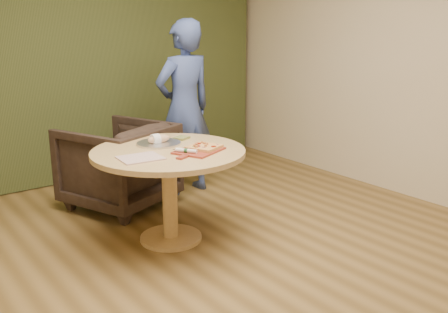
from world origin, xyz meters
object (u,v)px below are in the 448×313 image
flatbread_pizza (204,147)px  person_standing (184,108)px  serving_tray (159,143)px  armchair (119,161)px  bread_roll (158,139)px  pizza_paddle (198,151)px  pedestal_table (169,167)px  cutlery_roll (186,151)px

flatbread_pizza → person_standing: (0.54, 1.12, 0.09)m
person_standing → serving_tray: bearing=43.9°
serving_tray → armchair: 0.82m
serving_tray → bread_roll: bearing=180.0°
pizza_paddle → flatbread_pizza: (0.06, 0.01, 0.02)m
pedestal_table → flatbread_pizza: (0.21, -0.18, 0.17)m
pedestal_table → cutlery_roll: (0.03, -0.20, 0.17)m
serving_tray → bread_roll: 0.04m
cutlery_roll → bread_roll: size_ratio=0.94×
pizza_paddle → cutlery_roll: size_ratio=2.62×
person_standing → pedestal_table: bearing=49.5°
bread_roll → cutlery_roll: bearing=-88.7°
pedestal_table → person_standing: person_standing is taller
pedestal_table → armchair: bearing=88.8°
bread_roll → armchair: armchair is taller
pedestal_table → bread_roll: size_ratio=6.17×
person_standing → pizza_paddle: bearing=60.1°
pedestal_table → pizza_paddle: 0.28m
pizza_paddle → armchair: (-0.13, 1.15, -0.31)m
serving_tray → pedestal_table: bearing=-98.9°
pedestal_table → armchair: size_ratio=1.35×
cutlery_roll → bread_roll: bread_roll is taller
flatbread_pizza → serving_tray: (-0.18, 0.38, -0.02)m
pedestal_table → flatbread_pizza: bearing=-40.8°
pedestal_table → armchair: (0.02, 0.95, -0.17)m
pedestal_table → serving_tray: bearing=81.1°
cutlery_roll → serving_tray: size_ratio=0.51×
pizza_paddle → flatbread_pizza: 0.07m
pedestal_table → cutlery_roll: 0.27m
pedestal_table → pizza_paddle: size_ratio=2.52×
flatbread_pizza → person_standing: 1.24m
armchair → person_standing: person_standing is taller
serving_tray → armchair: bearing=90.9°
flatbread_pizza → serving_tray: bearing=115.0°
pizza_paddle → cutlery_roll: bearing=162.4°
flatbread_pizza → bread_roll: 0.43m
pizza_paddle → person_standing: person_standing is taller
pizza_paddle → person_standing: 1.29m
serving_tray → person_standing: size_ratio=0.20×
flatbread_pizza → armchair: (-0.19, 1.14, -0.33)m
flatbread_pizza → armchair: armchair is taller
bread_roll → armchair: bearing=90.2°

